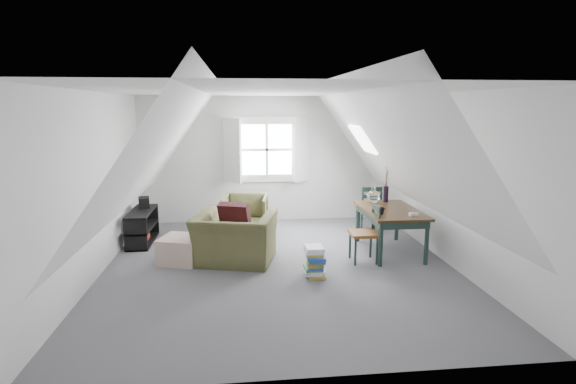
{
  "coord_description": "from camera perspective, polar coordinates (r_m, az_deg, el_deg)",
  "views": [
    {
      "loc": [
        -0.55,
        -6.2,
        2.3
      ],
      "look_at": [
        0.19,
        0.6,
        0.99
      ],
      "focal_mm": 28.0,
      "sensor_mm": 36.0,
      "label": 1
    }
  ],
  "objects": [
    {
      "name": "ceiling",
      "position": [
        6.22,
        -1.21,
        12.7
      ],
      "size": [
        5.5,
        5.5,
        0.0
      ],
      "primitive_type": "plane",
      "rotation": [
        3.14,
        0.0,
        0.0
      ],
      "color": "white",
      "rests_on": "wall_back"
    },
    {
      "name": "paper_box",
      "position": [
        6.91,
        15.68,
        -2.74
      ],
      "size": [
        0.13,
        0.09,
        0.04
      ],
      "primitive_type": "cube",
      "rotation": [
        0.0,
        0.0,
        0.02
      ],
      "color": "white",
      "rests_on": "dining_table"
    },
    {
      "name": "vase_twigs",
      "position": [
        7.77,
        12.32,
        -0.15
      ],
      "size": [
        0.09,
        0.1,
        0.67
      ],
      "rotation": [
        0.0,
        0.0,
        -0.35
      ],
      "color": "black",
      "rests_on": "dining_table"
    },
    {
      "name": "skylight",
      "position": [
        7.8,
        9.44,
        6.62
      ],
      "size": [
        0.35,
        0.75,
        0.47
      ],
      "primitive_type": "cube",
      "rotation": [
        0.0,
        0.95,
        0.0
      ],
      "color": "white",
      "rests_on": "slope_right"
    },
    {
      "name": "dormer_window",
      "position": [
        8.93,
        -2.7,
        5.37
      ],
      "size": [
        1.71,
        0.35,
        1.3
      ],
      "color": "white",
      "rests_on": "wall_back"
    },
    {
      "name": "armchair_far",
      "position": [
        8.25,
        -5.4,
        -5.38
      ],
      "size": [
        0.87,
        0.89,
        0.73
      ],
      "primitive_type": "imported",
      "rotation": [
        0.0,
        0.0,
        -0.13
      ],
      "color": "#494A29",
      "rests_on": "floor"
    },
    {
      "name": "magazine_stack",
      "position": [
        6.22,
        3.45,
        -8.81
      ],
      "size": [
        0.31,
        0.37,
        0.42
      ],
      "rotation": [
        0.0,
        0.0,
        0.35
      ],
      "color": "#B29933",
      "rests_on": "floor"
    },
    {
      "name": "ottoman",
      "position": [
        6.95,
        -13.4,
        -7.11
      ],
      "size": [
        0.72,
        0.72,
        0.38
      ],
      "primitive_type": "cube",
      "rotation": [
        0.0,
        0.0,
        -0.29
      ],
      "color": "tan",
      "rests_on": "floor"
    },
    {
      "name": "armchair_near",
      "position": [
        6.86,
        -6.67,
        -8.83
      ],
      "size": [
        1.35,
        1.24,
        0.74
      ],
      "primitive_type": "imported",
      "rotation": [
        0.0,
        0.0,
        2.89
      ],
      "color": "#494A29",
      "rests_on": "floor"
    },
    {
      "name": "cup",
      "position": [
        6.9,
        11.73,
        -2.76
      ],
      "size": [
        0.11,
        0.11,
        0.1
      ],
      "primitive_type": "imported",
      "rotation": [
        0.0,
        0.0,
        -0.0
      ],
      "color": "black",
      "rests_on": "dining_table"
    },
    {
      "name": "wall_right",
      "position": [
        6.98,
        19.73,
        1.57
      ],
      "size": [
        0.0,
        5.5,
        5.5
      ],
      "primitive_type": "plane",
      "rotation": [
        1.57,
        0.0,
        -1.57
      ],
      "color": "silver",
      "rests_on": "ground"
    },
    {
      "name": "electronics_box",
      "position": [
        8.25,
        -17.82,
        -1.3
      ],
      "size": [
        0.22,
        0.28,
        0.2
      ],
      "primitive_type": "cube",
      "rotation": [
        0.0,
        0.0,
        0.22
      ],
      "color": "black",
      "rests_on": "media_shelf"
    },
    {
      "name": "throw_pillow",
      "position": [
        6.81,
        -6.79,
        -3.23
      ],
      "size": [
        0.52,
        0.41,
        0.48
      ],
      "primitive_type": "cube",
      "rotation": [
        0.31,
        0.0,
        -0.36
      ],
      "color": "#390F14",
      "rests_on": "armchair_near"
    },
    {
      "name": "wall_back",
      "position": [
        9.02,
        -2.72,
        4.15
      ],
      "size": [
        5.0,
        0.0,
        5.0
      ],
      "primitive_type": "plane",
      "rotation": [
        1.57,
        0.0,
        0.0
      ],
      "color": "silver",
      "rests_on": "ground"
    },
    {
      "name": "dining_table",
      "position": [
        7.28,
        12.86,
        -2.85
      ],
      "size": [
        0.84,
        1.4,
        0.7
      ],
      "rotation": [
        0.0,
        0.0,
        0.02
      ],
      "color": "black",
      "rests_on": "floor"
    },
    {
      "name": "slope_right",
      "position": [
        6.56,
        12.5,
        6.01
      ],
      "size": [
        3.19,
        5.5,
        4.48
      ],
      "primitive_type": "plane",
      "rotation": [
        0.0,
        -2.19,
        0.0
      ],
      "color": "white",
      "rests_on": "wall_right"
    },
    {
      "name": "wall_front",
      "position": [
        3.64,
        2.7,
        -5.88
      ],
      "size": [
        5.0,
        0.0,
        5.0
      ],
      "primitive_type": "plane",
      "rotation": [
        -1.57,
        0.0,
        0.0
      ],
      "color": "silver",
      "rests_on": "ground"
    },
    {
      "name": "dining_chair_near",
      "position": [
        6.82,
        9.88,
        -5.09
      ],
      "size": [
        0.4,
        0.4,
        0.86
      ],
      "rotation": [
        0.0,
        0.0,
        -1.28
      ],
      "color": "brown",
      "rests_on": "floor"
    },
    {
      "name": "media_shelf",
      "position": [
        8.06,
        -18.06,
        -4.43
      ],
      "size": [
        0.36,
        1.08,
        0.56
      ],
      "rotation": [
        0.0,
        0.0,
        -0.06
      ],
      "color": "black",
      "rests_on": "floor"
    },
    {
      "name": "slope_left",
      "position": [
        6.3,
        -15.44,
        5.69
      ],
      "size": [
        3.19,
        5.5,
        4.48
      ],
      "primitive_type": "plane",
      "rotation": [
        0.0,
        2.19,
        0.0
      ],
      "color": "white",
      "rests_on": "wall_left"
    },
    {
      "name": "floor",
      "position": [
        6.63,
        -1.12,
        -9.44
      ],
      "size": [
        5.5,
        5.5,
        0.0
      ],
      "primitive_type": "plane",
      "color": "#535358",
      "rests_on": "ground"
    },
    {
      "name": "demijohn",
      "position": [
        7.61,
        10.76,
        -0.51
      ],
      "size": [
        0.22,
        0.22,
        0.3
      ],
      "rotation": [
        0.0,
        0.0,
        0.06
      ],
      "color": "silver",
      "rests_on": "dining_table"
    },
    {
      "name": "wall_left",
      "position": [
        6.58,
        -23.4,
        0.77
      ],
      "size": [
        0.0,
        5.5,
        5.5
      ],
      "primitive_type": "plane",
      "rotation": [
        1.57,
        0.0,
        1.57
      ],
      "color": "silver",
      "rests_on": "ground"
    },
    {
      "name": "dining_chair_far",
      "position": [
        8.34,
        10.25,
        -2.05
      ],
      "size": [
        0.42,
        0.42,
        0.89
      ],
      "rotation": [
        0.0,
        0.0,
        2.94
      ],
      "color": "brown",
      "rests_on": "floor"
    }
  ]
}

